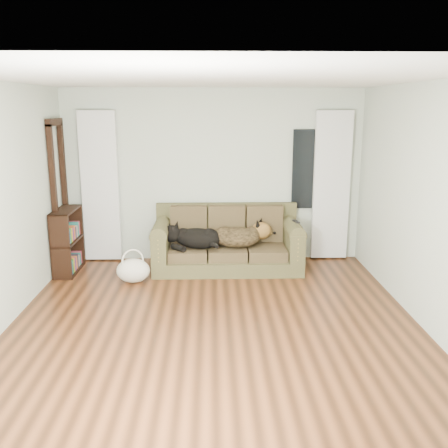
{
  "coord_description": "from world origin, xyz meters",
  "views": [
    {
      "loc": [
        -0.03,
        -5.04,
        2.34
      ],
      "look_at": [
        0.14,
        1.6,
        0.76
      ],
      "focal_mm": 40.0,
      "sensor_mm": 36.0,
      "label": 1
    }
  ],
  "objects_px": {
    "dog_shepherd": "(239,237)",
    "tote_bag": "(133,271)",
    "bookshelf": "(67,238)",
    "dog_black_lab": "(195,239)",
    "sofa": "(227,239)"
  },
  "relations": [
    {
      "from": "dog_black_lab",
      "to": "bookshelf",
      "type": "distance_m",
      "value": 1.82
    },
    {
      "from": "sofa",
      "to": "bookshelf",
      "type": "relative_size",
      "value": 2.32
    },
    {
      "from": "sofa",
      "to": "dog_black_lab",
      "type": "height_order",
      "value": "sofa"
    },
    {
      "from": "tote_bag",
      "to": "bookshelf",
      "type": "bearing_deg",
      "value": 154.52
    },
    {
      "from": "tote_bag",
      "to": "bookshelf",
      "type": "relative_size",
      "value": 0.49
    },
    {
      "from": "dog_shepherd",
      "to": "tote_bag",
      "type": "distance_m",
      "value": 1.59
    },
    {
      "from": "sofa",
      "to": "dog_black_lab",
      "type": "bearing_deg",
      "value": -169.05
    },
    {
      "from": "dog_black_lab",
      "to": "bookshelf",
      "type": "bearing_deg",
      "value": -158.05
    },
    {
      "from": "tote_bag",
      "to": "sofa",
      "type": "bearing_deg",
      "value": 23.56
    },
    {
      "from": "tote_bag",
      "to": "bookshelf",
      "type": "distance_m",
      "value": 1.15
    },
    {
      "from": "tote_bag",
      "to": "dog_black_lab",
      "type": "bearing_deg",
      "value": 29.9
    },
    {
      "from": "sofa",
      "to": "dog_shepherd",
      "type": "bearing_deg",
      "value": -14.1
    },
    {
      "from": "dog_shepherd",
      "to": "tote_bag",
      "type": "relative_size",
      "value": 1.57
    },
    {
      "from": "dog_shepherd",
      "to": "bookshelf",
      "type": "distance_m",
      "value": 2.46
    },
    {
      "from": "dog_black_lab",
      "to": "dog_shepherd",
      "type": "distance_m",
      "value": 0.65
    }
  ]
}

